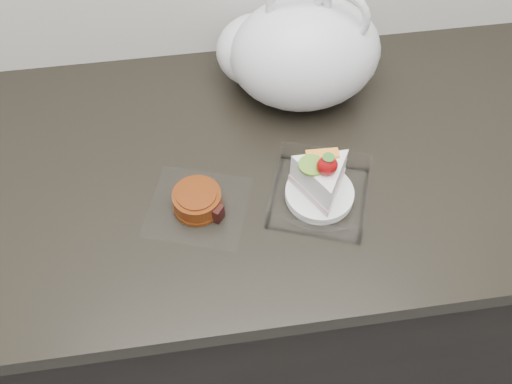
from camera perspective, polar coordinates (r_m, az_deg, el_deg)
name	(u,v)px	position (r m, az deg, el deg)	size (l,w,h in m)	color
counter	(251,277)	(1.41, -0.49, -8.46)	(2.04, 0.64, 0.90)	black
cake_tray	(321,187)	(0.96, 6.47, 0.54)	(0.21, 0.21, 0.13)	white
mooncake_wrap	(198,202)	(0.97, -5.81, -0.99)	(0.21, 0.20, 0.04)	white
plastic_bag	(296,52)	(1.09, 4.01, 13.78)	(0.35, 0.30, 0.26)	silver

